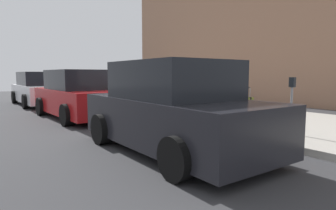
{
  "coord_description": "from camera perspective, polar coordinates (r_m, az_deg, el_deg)",
  "views": [
    {
      "loc": [
        -8.61,
        5.04,
        1.47
      ],
      "look_at": [
        -2.18,
        0.33,
        0.62
      ],
      "focal_mm": 30.9,
      "sensor_mm": 36.0,
      "label": 1
    }
  ],
  "objects": [
    {
      "name": "parked_car_charcoal_0",
      "position": [
        5.5,
        0.96,
        -0.98
      ],
      "size": [
        4.26,
        2.09,
        1.72
      ],
      "color": "black",
      "rests_on": "ground_plane"
    },
    {
      "name": "bollard_post",
      "position": [
        11.91,
        -7.93,
        1.25
      ],
      "size": [
        0.14,
        0.14,
        0.69
      ],
      "primitive_type": "cylinder",
      "color": "#333338",
      "rests_on": "sidewalk_curb"
    },
    {
      "name": "suitcase_black_8",
      "position": [
        10.17,
        -0.91,
        0.1
      ],
      "size": [
        0.48,
        0.2,
        0.6
      ],
      "color": "black",
      "rests_on": "sidewalk_curb"
    },
    {
      "name": "building_facade_sidewalk_side",
      "position": [
        16.77,
        22.75,
        17.52
      ],
      "size": [
        24.0,
        3.0,
        9.87
      ],
      "primitive_type": "cube",
      "color": "#936B51",
      "rests_on": "ground_plane"
    },
    {
      "name": "parking_meter",
      "position": [
        7.0,
        23.21,
        1.44
      ],
      "size": [
        0.12,
        0.09,
        1.27
      ],
      "color": "slate",
      "rests_on": "sidewalk_curb"
    },
    {
      "name": "parked_car_red_1",
      "position": [
        10.27,
        -17.37,
        1.8
      ],
      "size": [
        4.49,
        2.02,
        1.62
      ],
      "color": "#AD1619",
      "rests_on": "ground_plane"
    },
    {
      "name": "suitcase_olive_7",
      "position": [
        9.71,
        0.05,
        0.4
      ],
      "size": [
        0.35,
        0.22,
        1.04
      ],
      "color": "#59601E",
      "rests_on": "sidewalk_curb"
    },
    {
      "name": "ground_plane",
      "position": [
        10.09,
        -5.79,
        -2.36
      ],
      "size": [
        40.0,
        40.0,
        0.0
      ],
      "primitive_type": "plane",
      "color": "#333335"
    },
    {
      "name": "suitcase_olive_0",
      "position": [
        7.45,
        14.55,
        -1.41
      ],
      "size": [
        0.45,
        0.27,
        1.03
      ],
      "color": "#59601E",
      "rests_on": "sidewalk_curb"
    },
    {
      "name": "suitcase_teal_6",
      "position": [
        9.4,
        1.64,
        -0.23
      ],
      "size": [
        0.38,
        0.22,
        0.91
      ],
      "color": "#0F606B",
      "rests_on": "sidewalk_curb"
    },
    {
      "name": "suitcase_black_1",
      "position": [
        7.85,
        12.12,
        -1.27
      ],
      "size": [
        0.46,
        0.25,
        0.92
      ],
      "color": "black",
      "rests_on": "sidewalk_curb"
    },
    {
      "name": "suitcase_silver_3",
      "position": [
        8.5,
        7.27,
        -0.87
      ],
      "size": [
        0.38,
        0.23,
        0.68
      ],
      "color": "#9EA0A8",
      "rests_on": "sidewalk_curb"
    },
    {
      "name": "parked_car_white_2",
      "position": [
        15.34,
        -23.78,
        2.84
      ],
      "size": [
        4.74,
        2.15,
        1.59
      ],
      "color": "silver",
      "rests_on": "ground_plane"
    },
    {
      "name": "sidewalk_curb",
      "position": [
        11.53,
        4.98,
        -0.94
      ],
      "size": [
        18.0,
        5.0,
        0.14
      ],
      "primitive_type": "cube",
      "color": "#ADA89E",
      "rests_on": "ground_plane"
    },
    {
      "name": "fire_hydrant",
      "position": [
        11.32,
        -5.45,
        1.33
      ],
      "size": [
        0.39,
        0.21,
        0.77
      ],
      "color": "#D89E0C",
      "rests_on": "sidewalk_curb"
    },
    {
      "name": "suitcase_maroon_4",
      "position": [
        8.75,
        5.03,
        -0.32
      ],
      "size": [
        0.36,
        0.27,
        0.96
      ],
      "color": "maroon",
      "rests_on": "sidewalk_curb"
    },
    {
      "name": "suitcase_navy_5",
      "position": [
        9.06,
        3.21,
        -0.34
      ],
      "size": [
        0.38,
        0.26,
        0.7
      ],
      "color": "navy",
      "rests_on": "sidewalk_curb"
    },
    {
      "name": "suitcase_red_2",
      "position": [
        8.09,
        8.87,
        -1.41
      ],
      "size": [
        0.44,
        0.26,
        0.82
      ],
      "color": "red",
      "rests_on": "sidewalk_curb"
    },
    {
      "name": "suitcase_red_9",
      "position": [
        10.58,
        -2.67,
        0.79
      ],
      "size": [
        0.46,
        0.25,
        1.06
      ],
      "color": "red",
      "rests_on": "sidewalk_curb"
    }
  ]
}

